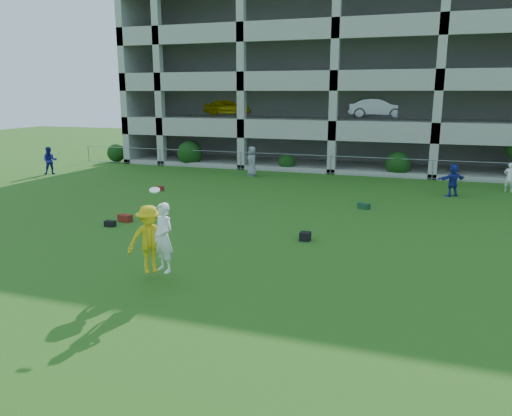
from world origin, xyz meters
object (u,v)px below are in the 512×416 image
at_px(bystander_d, 453,180).
at_px(crate_d, 305,236).
at_px(bystander_e, 509,177).
at_px(bystander_a, 50,161).
at_px(frisbee_contest, 153,239).
at_px(bystander_c, 252,161).
at_px(parking_garage, 354,79).

height_order(bystander_d, crate_d, bystander_d).
height_order(bystander_e, crate_d, bystander_e).
xyz_separation_m(bystander_a, bystander_d, (23.46, 0.94, -0.05)).
xyz_separation_m(crate_d, frisbee_contest, (-2.97, -5.06, 1.05)).
relative_size(bystander_a, crate_d, 4.92).
distance_m(bystander_c, bystander_e, 14.14).
bearing_deg(bystander_d, bystander_c, -47.52).
xyz_separation_m(bystander_c, crate_d, (6.25, -12.23, -0.76)).
relative_size(bystander_d, bystander_e, 1.07).
xyz_separation_m(bystander_e, frisbee_contest, (-10.85, -16.95, 0.45)).
bearing_deg(bystander_d, crate_d, 27.27).
distance_m(bystander_a, crate_d, 20.39).
relative_size(bystander_a, bystander_d, 1.07).
bearing_deg(bystander_d, parking_garage, -97.81).
height_order(crate_d, frisbee_contest, frisbee_contest).
relative_size(bystander_d, parking_garage, 0.05).
bearing_deg(frisbee_contest, bystander_c, 100.74).
bearing_deg(parking_garage, bystander_c, -111.94).
xyz_separation_m(bystander_a, frisbee_contest, (15.40, -13.86, 0.34)).
xyz_separation_m(bystander_a, bystander_e, (26.26, 3.09, -0.10)).
distance_m(bystander_c, parking_garage, 12.85).
xyz_separation_m(bystander_e, parking_garage, (-9.73, 11.28, 5.26)).
xyz_separation_m(bystander_c, bystander_d, (11.34, -2.49, -0.10)).
height_order(bystander_c, crate_d, bystander_c).
bearing_deg(crate_d, bystander_c, 117.09).
distance_m(bystander_e, parking_garage, 15.80).
relative_size(bystander_a, bystander_e, 1.14).
bearing_deg(frisbee_contest, bystander_a, 138.03).
bearing_deg(crate_d, frisbee_contest, -120.45).
relative_size(crate_d, frisbee_contest, 0.14).
bearing_deg(bystander_e, crate_d, 64.81).
height_order(bystander_a, bystander_e, bystander_a).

